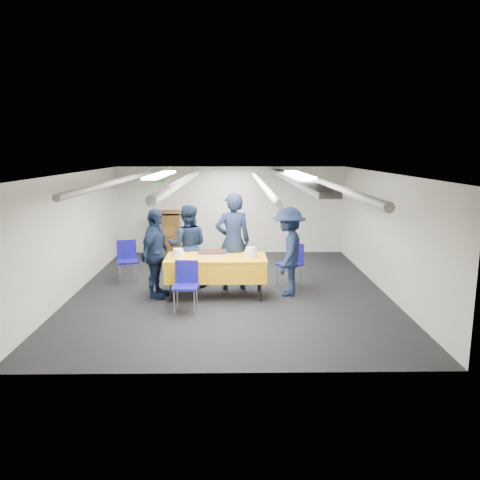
# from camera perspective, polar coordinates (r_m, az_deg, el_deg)

# --- Properties ---
(ground) EXTENTS (7.00, 7.00, 0.00)m
(ground) POSITION_cam_1_polar(r_m,az_deg,el_deg) (9.31, -1.18, -6.13)
(ground) COLOR black
(ground) RESTS_ON ground
(room_shell) EXTENTS (6.00, 7.00, 2.30)m
(room_shell) POSITION_cam_1_polar(r_m,az_deg,el_deg) (9.35, -0.64, 5.29)
(room_shell) COLOR silver
(room_shell) RESTS_ON ground
(serving_table) EXTENTS (1.87, 0.89, 0.77)m
(serving_table) POSITION_cam_1_polar(r_m,az_deg,el_deg) (8.79, -2.93, -3.37)
(serving_table) COLOR black
(serving_table) RESTS_ON ground
(sheet_cake) EXTENTS (0.54, 0.42, 0.09)m
(sheet_cake) POSITION_cam_1_polar(r_m,az_deg,el_deg) (8.81, -3.37, -1.64)
(sheet_cake) COLOR white
(sheet_cake) RESTS_ON serving_table
(plate_stack_left) EXTENTS (0.22, 0.22, 0.16)m
(plate_stack_left) POSITION_cam_1_polar(r_m,az_deg,el_deg) (8.73, -7.55, -1.63)
(plate_stack_left) COLOR white
(plate_stack_left) RESTS_ON serving_table
(plate_stack_right) EXTENTS (0.23, 0.23, 0.18)m
(plate_stack_right) POSITION_cam_1_polar(r_m,az_deg,el_deg) (8.68, 1.33, -1.55)
(plate_stack_right) COLOR white
(plate_stack_right) RESTS_ON serving_table
(podium) EXTENTS (0.62, 0.53, 1.25)m
(podium) POSITION_cam_1_polar(r_m,az_deg,el_deg) (12.24, -8.63, 0.85)
(podium) COLOR brown
(podium) RESTS_ON ground
(chair_near) EXTENTS (0.44, 0.44, 0.87)m
(chair_near) POSITION_cam_1_polar(r_m,az_deg,el_deg) (8.07, -6.60, -4.96)
(chair_near) COLOR gray
(chair_near) RESTS_ON ground
(chair_right) EXTENTS (0.59, 0.59, 0.87)m
(chair_right) POSITION_cam_1_polar(r_m,az_deg,el_deg) (9.57, 6.38, -2.42)
(chair_right) COLOR gray
(chair_right) RESTS_ON ground
(chair_left) EXTENTS (0.52, 0.52, 0.87)m
(chair_left) POSITION_cam_1_polar(r_m,az_deg,el_deg) (10.07, -13.59, -1.99)
(chair_left) COLOR gray
(chair_left) RESTS_ON ground
(sailor_a) EXTENTS (0.77, 0.58, 1.92)m
(sailor_a) POSITION_cam_1_polar(r_m,az_deg,el_deg) (9.17, -0.86, -0.19)
(sailor_a) COLOR black
(sailor_a) RESTS_ON ground
(sailor_b) EXTENTS (0.82, 0.65, 1.66)m
(sailor_b) POSITION_cam_1_polar(r_m,az_deg,el_deg) (9.47, -6.39, -0.71)
(sailor_b) COLOR black
(sailor_b) RESTS_ON ground
(sailor_c) EXTENTS (0.65, 1.06, 1.68)m
(sailor_c) POSITION_cam_1_polar(r_m,az_deg,el_deg) (8.80, -10.28, -1.65)
(sailor_c) COLOR black
(sailor_c) RESTS_ON ground
(sailor_d) EXTENTS (0.88, 1.21, 1.69)m
(sailor_d) POSITION_cam_1_polar(r_m,az_deg,el_deg) (8.87, 5.92, -1.39)
(sailor_d) COLOR black
(sailor_d) RESTS_ON ground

